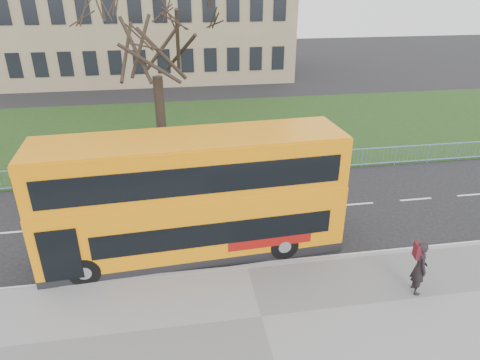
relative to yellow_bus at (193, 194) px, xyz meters
name	(u,v)px	position (x,y,z in m)	size (l,w,h in m)	color
ground	(240,245)	(1.79, 0.06, -2.49)	(120.00, 120.00, 0.00)	black
kerb	(247,268)	(1.79, -1.49, -2.42)	(80.00, 0.20, 0.14)	gray
grass_verge	(207,130)	(1.79, 14.36, -2.45)	(80.00, 15.40, 0.08)	#183312
guard_railing	(220,167)	(1.79, 6.66, -1.94)	(40.00, 0.12, 1.10)	#789AD5
bare_tree	(156,60)	(-1.21, 10.06, 3.14)	(7.77, 7.77, 11.11)	black
civic_building	(139,5)	(-3.21, 35.06, 4.51)	(30.00, 15.00, 14.00)	#877355
yellow_bus	(193,194)	(0.00, 0.00, 0.00)	(11.23, 3.28, 4.65)	orange
pedestrian	(420,268)	(7.15, -3.71, -1.41)	(0.70, 0.46, 1.92)	black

